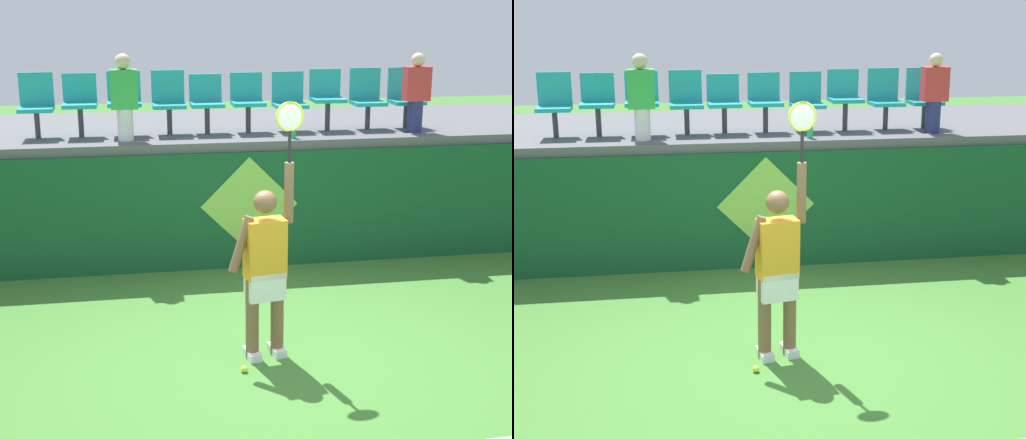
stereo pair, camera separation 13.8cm
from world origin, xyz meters
TOP-DOWN VIEW (x-y plane):
  - ground_plane at (0.00, 0.00)m, footprint 40.00×40.00m
  - court_back_wall at (0.00, 2.82)m, footprint 12.53×0.20m
  - spectator_platform at (0.00, 4.31)m, footprint 12.53×3.07m
  - tennis_player at (-0.11, 0.12)m, footprint 0.75×0.32m
  - tennis_ball at (-0.37, -0.19)m, footprint 0.07×0.07m
  - water_bottle at (0.77, 2.98)m, footprint 0.08×0.08m
  - stadium_chair_0 at (-2.51, 3.59)m, footprint 0.44×0.42m
  - stadium_chair_1 at (-1.96, 3.58)m, footprint 0.44×0.42m
  - stadium_chair_2 at (-1.38, 3.58)m, footprint 0.44×0.42m
  - stadium_chair_3 at (-0.80, 3.59)m, footprint 0.44×0.42m
  - stadium_chair_4 at (-0.30, 3.58)m, footprint 0.44×0.42m
  - stadium_chair_5 at (0.26, 3.58)m, footprint 0.44×0.42m
  - stadium_chair_6 at (0.84, 3.59)m, footprint 0.44×0.42m
  - stadium_chair_7 at (1.37, 3.58)m, footprint 0.44×0.42m
  - stadium_chair_8 at (1.95, 3.59)m, footprint 0.44×0.42m
  - stadium_chair_9 at (2.50, 3.59)m, footprint 0.44×0.42m
  - spectator_0 at (2.50, 3.16)m, footprint 0.34×0.20m
  - spectator_1 at (-1.38, 3.17)m, footprint 0.34×0.20m
  - wall_signage_mount at (0.15, 2.72)m, footprint 1.27×0.01m

SIDE VIEW (x-z plane):
  - ground_plane at x=0.00m, z-range 0.00..0.00m
  - wall_signage_mount at x=0.15m, z-range -0.74..0.75m
  - tennis_ball at x=-0.37m, z-range 0.00..0.07m
  - court_back_wall at x=0.00m, z-range 0.00..1.54m
  - tennis_player at x=-0.11m, z-range -0.31..2.20m
  - spectator_platform at x=0.00m, z-range 1.54..1.66m
  - water_bottle at x=0.77m, z-range 1.66..1.91m
  - stadium_chair_6 at x=0.84m, z-range 1.70..2.49m
  - stadium_chair_4 at x=-0.30m, z-range 1.72..2.50m
  - stadium_chair_8 at x=1.95m, z-range 1.70..2.53m
  - stadium_chair_9 at x=2.50m, z-range 1.70..2.53m
  - stadium_chair_5 at x=0.26m, z-range 1.72..2.51m
  - stadium_chair_0 at x=-2.51m, z-range 1.71..2.54m
  - stadium_chair_3 at x=-0.80m, z-range 1.71..2.55m
  - stadium_chair_1 at x=-1.96m, z-range 1.73..2.54m
  - stadium_chair_7 at x=1.37m, z-range 1.73..2.55m
  - stadium_chair_2 at x=-1.38m, z-range 1.73..2.56m
  - spectator_0 at x=2.50m, z-range 1.68..2.75m
  - spectator_1 at x=-1.38m, z-range 1.69..2.78m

